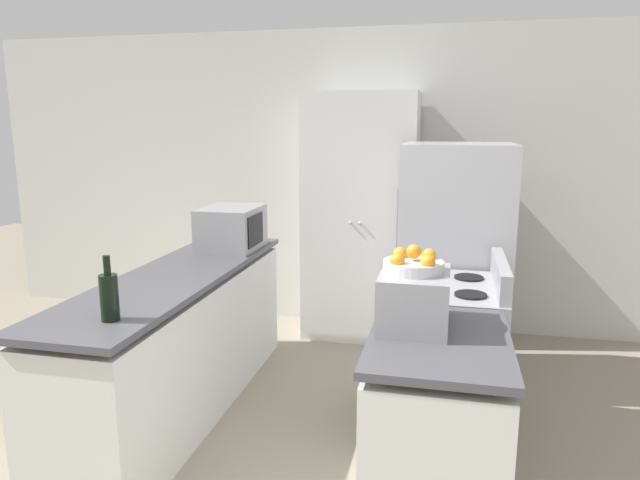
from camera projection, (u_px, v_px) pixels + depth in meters
wall_back at (356, 181)px, 5.07m from camera, size 7.00×0.06×2.60m
counter_left at (179, 345)px, 3.58m from camera, size 0.60×2.33×0.90m
counter_right at (435, 436)px, 2.53m from camera, size 0.60×0.87×0.90m
pantry_cabinet at (361, 218)px, 4.79m from camera, size 0.92×0.57×2.05m
stove at (443, 358)px, 3.31m from camera, size 0.66×0.75×1.06m
refrigerator at (454, 264)px, 3.97m from camera, size 0.76×0.73×1.67m
microwave at (232, 228)px, 4.15m from camera, size 0.40×0.50×0.31m
wine_bottle at (109, 296)px, 2.63m from camera, size 0.09×0.09×0.31m
toaster_oven at (414, 299)px, 2.56m from camera, size 0.31×0.41×0.25m
fruit_bowl at (413, 264)px, 2.53m from camera, size 0.27×0.27×0.12m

